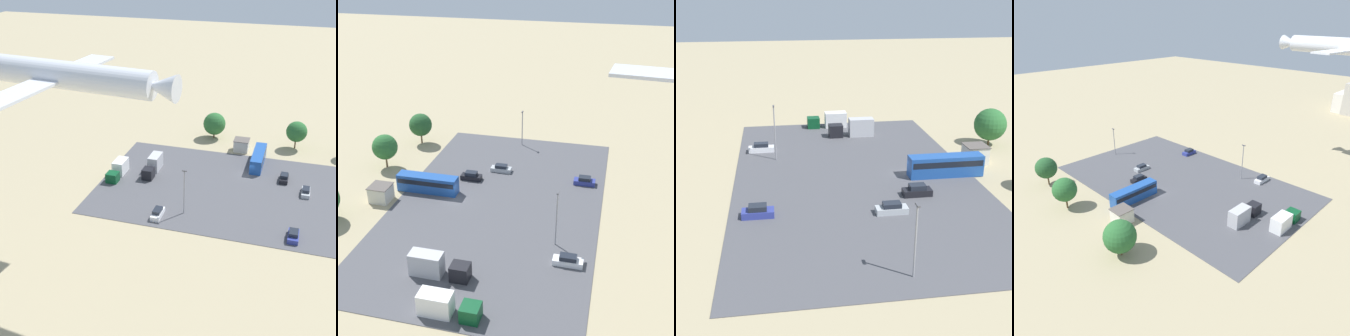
# 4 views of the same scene
# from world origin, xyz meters

# --- Properties ---
(ground_plane) EXTENTS (400.00, 400.00, 0.00)m
(ground_plane) POSITION_xyz_m (0.00, 0.00, 0.00)
(ground_plane) COLOR tan
(parking_lot_surface) EXTENTS (61.14, 36.34, 0.08)m
(parking_lot_surface) POSITION_xyz_m (0.00, 8.23, 0.04)
(parking_lot_surface) COLOR #4C4C51
(parking_lot_surface) RESTS_ON ground
(shed_building) EXTENTS (3.75, 3.72, 3.01)m
(shed_building) POSITION_xyz_m (3.63, -12.72, 1.51)
(shed_building) COLOR silver
(shed_building) RESTS_ON ground
(bus) EXTENTS (2.62, 11.48, 3.27)m
(bus) POSITION_xyz_m (-1.45, -5.71, 1.84)
(bus) COLOR #1E4C9E
(bus) RESTS_ON ground
(parked_car_0) EXTENTS (1.72, 4.45, 1.59)m
(parked_car_0) POSITION_xyz_m (14.18, 22.56, 0.74)
(parked_car_0) COLOR silver
(parked_car_0) RESTS_ON ground
(parked_car_1) EXTENTS (1.70, 4.16, 1.46)m
(parked_car_1) POSITION_xyz_m (-12.80, 5.55, 0.69)
(parked_car_1) COLOR #ADB2B7
(parked_car_1) RESTS_ON ground
(parked_car_2) EXTENTS (1.80, 4.04, 1.64)m
(parked_car_2) POSITION_xyz_m (-7.97, 0.70, 0.76)
(parked_car_2) COLOR black
(parked_car_2) RESTS_ON ground
(parked_car_3) EXTENTS (1.91, 4.09, 1.59)m
(parked_car_3) POSITION_xyz_m (-11.29, 22.60, 0.74)
(parked_car_3) COLOR navy
(parked_car_3) RESTS_ON ground
(parked_truck_0) EXTENTS (2.48, 8.06, 3.09)m
(parked_truck_0) POSITION_xyz_m (27.97, 8.78, 1.49)
(parked_truck_0) COLOR #0C4723
(parked_truck_0) RESTS_ON ground
(parked_truck_1) EXTENTS (2.34, 8.70, 3.45)m
(parked_truck_1) POSITION_xyz_m (21.01, 4.77, 1.66)
(parked_truck_1) COLOR black
(parked_truck_1) RESTS_ON ground
(tree_near_shed) EXTENTS (5.18, 5.18, 7.12)m
(tree_near_shed) POSITION_xyz_m (-22.62, -16.01, 4.52)
(tree_near_shed) COLOR brown
(tree_near_shed) RESTS_ON ground
(tree_apron_far) EXTENTS (5.19, 5.19, 7.14)m
(tree_apron_far) POSITION_xyz_m (-9.19, -18.09, 4.53)
(tree_apron_far) COLOR brown
(tree_apron_far) RESTS_ON ground
(light_pole_lot_centre) EXTENTS (0.90, 0.28, 8.09)m
(light_pole_lot_centre) POSITION_xyz_m (-27.06, 6.84, 4.55)
(light_pole_lot_centre) COLOR gray
(light_pole_lot_centre) RESTS_ON ground
(light_pole_lot_edge) EXTENTS (0.90, 0.28, 9.32)m
(light_pole_lot_edge) POSITION_xyz_m (9.65, 20.02, 5.18)
(light_pole_lot_edge) COLOR gray
(light_pole_lot_edge) RESTS_ON ground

